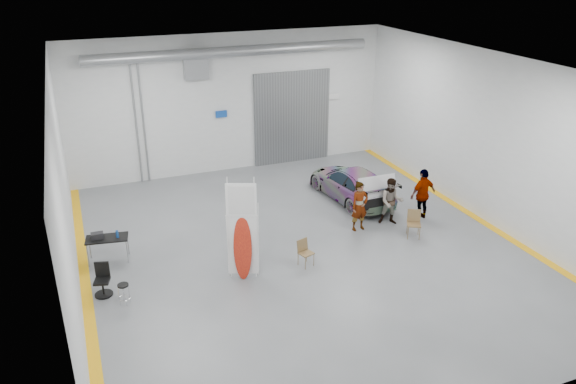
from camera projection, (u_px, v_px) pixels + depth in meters
name	position (u px, v px, depth m)	size (l,w,h in m)	color
ground	(303.00, 248.00, 18.59)	(16.00, 16.00, 0.00)	slate
room_shell	(285.00, 111.00, 18.95)	(14.02, 16.18, 6.01)	silver
sedan_car	(351.00, 183.00, 22.09)	(1.80, 4.41, 1.28)	silver
person_a	(360.00, 206.00, 19.52)	(0.65, 0.43, 1.79)	#8F724E
person_b	(391.00, 202.00, 19.95)	(0.85, 0.65, 1.73)	slate
person_c	(423.00, 194.00, 20.32)	(1.12, 0.46, 1.93)	#9A6533
surfboard_display	(246.00, 238.00, 16.45)	(0.87, 0.49, 3.25)	white
folding_chair_near	(306.00, 258.00, 17.49)	(0.50, 0.53, 0.85)	brown
folding_chair_far	(413.00, 229.00, 19.22)	(0.60, 0.65, 0.95)	brown
shop_stool	(124.00, 294.00, 15.54)	(0.32, 0.32, 0.64)	black
work_table	(104.00, 238.00, 17.54)	(1.37, 0.85, 1.05)	gray
office_chair	(102.00, 281.00, 15.95)	(0.52, 0.55, 0.96)	black
trunk_lid	(377.00, 186.00, 20.16)	(1.49, 0.91, 0.04)	silver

